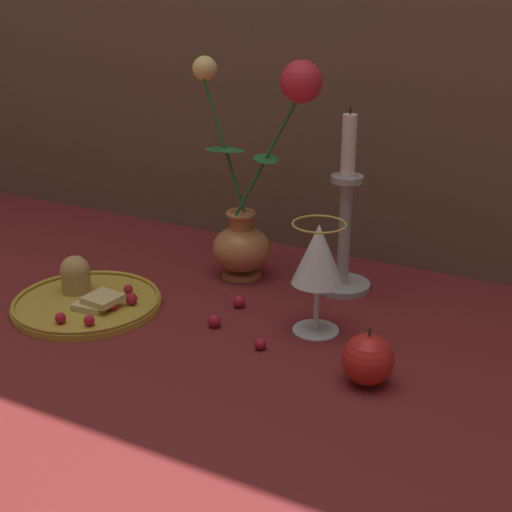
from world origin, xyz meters
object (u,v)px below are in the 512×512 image
Objects in this scene: candlestick at (345,229)px; plate_with_pastries at (86,298)px; vase at (250,207)px; wine_glass at (318,258)px; apple_beside_vase at (368,359)px.

plate_with_pastries is at bearing -142.35° from candlestick.
vase is 0.21m from wine_glass.
candlestick is (0.15, 0.04, -0.03)m from vase.
wine_glass is (0.35, 0.09, 0.10)m from plate_with_pastries.
candlestick reaches higher than apple_beside_vase.
wine_glass is 2.11× the size of apple_beside_vase.
apple_beside_vase is (0.11, -0.10, -0.08)m from wine_glass.
wine_glass reaches higher than apple_beside_vase.
candlestick is at bearing 117.71° from apple_beside_vase.
plate_with_pastries is (-0.17, -0.22, -0.11)m from vase.
apple_beside_vase is at bearing -1.06° from plate_with_pastries.
apple_beside_vase is at bearing -41.41° from wine_glass.
candlestick reaches higher than plate_with_pastries.
wine_glass is 0.16m from candlestick.
vase is 4.70× the size of apple_beside_vase.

